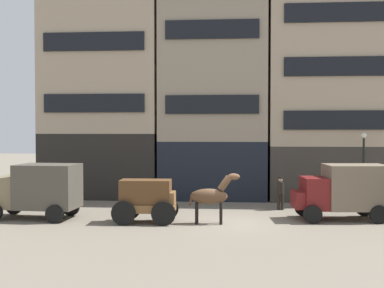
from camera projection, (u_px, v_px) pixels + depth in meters
name	position (u px, v px, depth m)	size (l,w,h in m)	color
ground_plane	(229.00, 223.00, 21.99)	(120.00, 120.00, 0.00)	slate
building_far_left	(105.00, 75.00, 31.10)	(7.77, 5.63, 15.52)	black
building_center_left	(213.00, 95.00, 30.59)	(7.04, 5.63, 12.82)	black
building_center_right	(342.00, 93.00, 29.96)	(9.82, 5.63, 13.02)	#38332D
cargo_wagon	(147.00, 198.00, 21.94)	(2.93, 1.56, 1.98)	brown
draft_horse	(211.00, 196.00, 21.70)	(2.35, 0.63, 2.30)	#513823
delivery_truck_near	(343.00, 190.00, 22.64)	(4.46, 2.39, 2.62)	maroon
delivery_truck_far	(36.00, 189.00, 22.95)	(4.44, 2.34, 2.62)	#7A6B4C
pedestrian_officer	(281.00, 191.00, 25.44)	(0.50, 0.50, 1.79)	black
streetlamp_curbside	(364.00, 158.00, 26.78)	(0.32, 0.32, 4.12)	black
fire_hydrant_curbside	(165.00, 198.00, 27.05)	(0.24, 0.24, 0.83)	maroon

